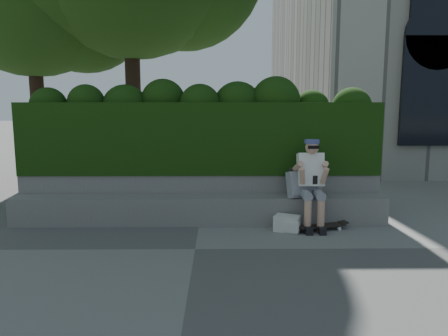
{
  "coord_description": "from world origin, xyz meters",
  "views": [
    {
      "loc": [
        0.33,
        -5.63,
        1.96
      ],
      "look_at": [
        0.4,
        1.0,
        0.95
      ],
      "focal_mm": 35.0,
      "sensor_mm": 36.0,
      "label": 1
    }
  ],
  "objects_px": {
    "person": "(311,180)",
    "backpack_ground": "(287,223)",
    "skateboard": "(321,226)",
    "backpack_plaid": "(297,185)"
  },
  "relations": [
    {
      "from": "person",
      "to": "backpack_ground",
      "type": "bearing_deg",
      "value": -148.44
    },
    {
      "from": "person",
      "to": "skateboard",
      "type": "distance_m",
      "value": 0.73
    },
    {
      "from": "skateboard",
      "to": "backpack_plaid",
      "type": "xyz_separation_m",
      "value": [
        -0.34,
        0.3,
        0.59
      ]
    },
    {
      "from": "person",
      "to": "skateboard",
      "type": "relative_size",
      "value": 1.75
    },
    {
      "from": "backpack_plaid",
      "to": "backpack_ground",
      "type": "height_order",
      "value": "backpack_plaid"
    },
    {
      "from": "skateboard",
      "to": "backpack_plaid",
      "type": "bearing_deg",
      "value": 120.97
    },
    {
      "from": "person",
      "to": "backpack_plaid",
      "type": "height_order",
      "value": "person"
    },
    {
      "from": "skateboard",
      "to": "backpack_ground",
      "type": "bearing_deg",
      "value": 165.05
    },
    {
      "from": "skateboard",
      "to": "backpack_plaid",
      "type": "distance_m",
      "value": 0.75
    },
    {
      "from": "skateboard",
      "to": "backpack_plaid",
      "type": "relative_size",
      "value": 1.87
    }
  ]
}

